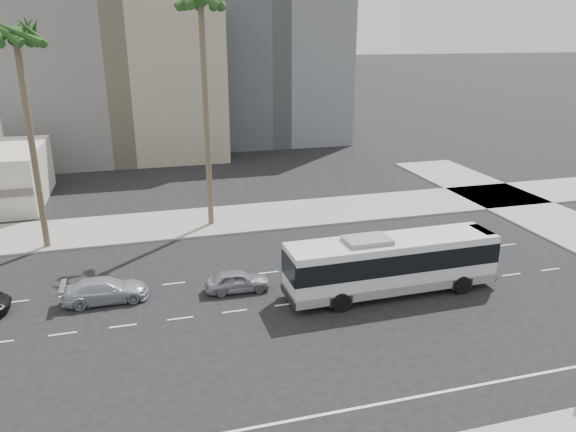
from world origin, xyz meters
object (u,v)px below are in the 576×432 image
object	(u,v)px
car_b	(105,290)
palm_near	(201,5)
city_bus	(392,263)
car_a	(237,281)
palm_mid	(16,40)

from	to	relation	value
car_b	palm_near	size ratio (longest dim) A/B	0.26
city_bus	palm_near	bearing A→B (deg)	119.34
palm_near	car_b	bearing A→B (deg)	-123.87
city_bus	car_b	bearing A→B (deg)	167.38
city_bus	palm_near	xyz separation A→B (m)	(-8.67, 14.77, 14.71)
car_a	car_b	bearing A→B (deg)	87.25
car_a	palm_mid	xyz separation A→B (m)	(-11.98, 10.42, 13.66)
car_b	palm_mid	size ratio (longest dim) A/B	0.30
city_bus	palm_mid	xyz separation A→B (m)	(-20.75, 13.04, 12.40)
car_b	palm_mid	world-z (taller)	palm_mid
city_bus	car_b	world-z (taller)	city_bus
car_a	palm_near	distance (m)	20.06
car_a	palm_near	bearing A→B (deg)	2.21
palm_near	palm_mid	size ratio (longest dim) A/B	1.15
car_b	palm_mid	xyz separation A→B (m)	(-4.41, 9.70, 13.62)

